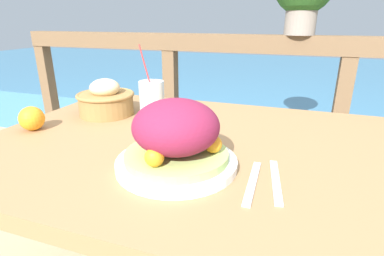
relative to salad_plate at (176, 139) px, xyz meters
name	(u,v)px	position (x,y,z in m)	size (l,w,h in m)	color
patio_table	(200,171)	(0.01, 0.16, -0.16)	(1.20, 0.84, 0.72)	#997047
railing_fence	(249,87)	(0.01, 1.02, -0.09)	(2.80, 0.08, 0.97)	brown
sea_backdrop	(277,87)	(0.01, 3.52, -0.60)	(12.00, 4.00, 0.39)	teal
salad_plate	(176,139)	(0.00, 0.00, 0.00)	(0.27, 0.27, 0.16)	white
drink_glass	(152,99)	(-0.22, 0.32, -0.01)	(0.08, 0.08, 0.24)	silver
bread_basket	(106,100)	(-0.38, 0.29, -0.02)	(0.20, 0.20, 0.13)	olive
fork	(252,182)	(0.17, -0.02, -0.07)	(0.02, 0.18, 0.00)	silver
knife	(276,181)	(0.22, 0.00, -0.07)	(0.04, 0.18, 0.00)	silver
orange_near_basket	(32,118)	(-0.50, 0.08, -0.03)	(0.07, 0.07, 0.07)	orange
orange_near_glass	(178,111)	(-0.12, 0.30, -0.03)	(0.07, 0.07, 0.07)	orange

